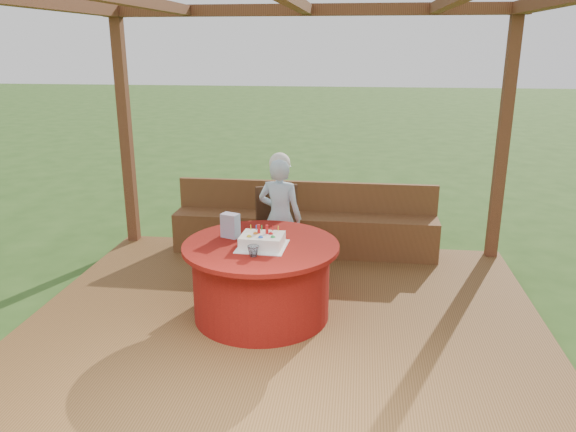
% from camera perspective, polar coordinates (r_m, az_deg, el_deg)
% --- Properties ---
extents(ground, '(60.00, 60.00, 0.00)m').
position_cam_1_polar(ground, '(5.05, -0.37, -11.75)').
color(ground, '#294B19').
rests_on(ground, ground).
extents(deck, '(4.50, 4.00, 0.12)m').
position_cam_1_polar(deck, '(5.02, -0.37, -11.15)').
color(deck, brown).
rests_on(deck, ground).
extents(pergola, '(4.50, 4.00, 2.72)m').
position_cam_1_polar(pergola, '(4.42, -0.43, 16.71)').
color(pergola, brown).
rests_on(pergola, deck).
extents(bench, '(3.00, 0.42, 0.80)m').
position_cam_1_polar(bench, '(6.46, 1.67, -1.42)').
color(bench, brown).
rests_on(bench, deck).
extents(table, '(1.35, 1.35, 0.67)m').
position_cam_1_polar(table, '(4.95, -2.73, -6.45)').
color(table, maroon).
rests_on(table, deck).
extents(chair, '(0.59, 0.59, 0.90)m').
position_cam_1_polar(chair, '(5.86, -0.83, -0.92)').
color(chair, '#3D2313').
rests_on(chair, deck).
extents(elderly_woman, '(0.50, 0.38, 1.29)m').
position_cam_1_polar(elderly_woman, '(5.70, -0.82, 0.12)').
color(elderly_woman, '#99C8E3').
rests_on(elderly_woman, deck).
extents(birthday_cake, '(0.42, 0.42, 0.18)m').
position_cam_1_polar(birthday_cake, '(4.74, -2.64, -2.51)').
color(birthday_cake, white).
rests_on(birthday_cake, table).
extents(gift_bag, '(0.18, 0.14, 0.22)m').
position_cam_1_polar(gift_bag, '(4.98, -5.88, -0.97)').
color(gift_bag, '#CB83AF').
rests_on(gift_bag, table).
extents(drinking_glass, '(0.12, 0.12, 0.09)m').
position_cam_1_polar(drinking_glass, '(4.54, -3.54, -3.58)').
color(drinking_glass, white).
rests_on(drinking_glass, table).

